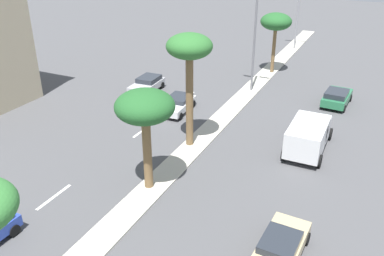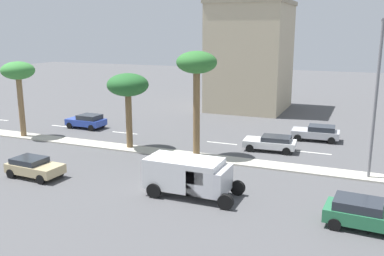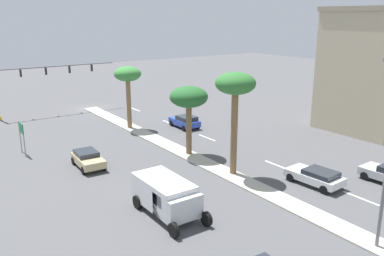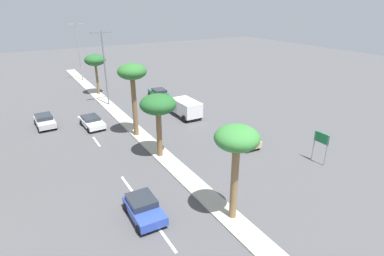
% 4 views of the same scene
% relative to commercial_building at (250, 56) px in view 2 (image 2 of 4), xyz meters
% --- Properties ---
extents(ground_plane, '(160.00, 160.00, 0.00)m').
position_rel_commercial_building_xyz_m(ground_plane, '(22.30, -0.28, -6.66)').
color(ground_plane, '#4C4C4F').
extents(median_curb, '(1.80, 71.48, 0.12)m').
position_rel_commercial_building_xyz_m(median_curb, '(22.30, 7.66, -6.60)').
color(median_curb, '#B7B2A3').
rests_on(median_curb, ground).
extents(lane_stripe_trailing, '(0.20, 2.80, 0.01)m').
position_rel_commercial_building_xyz_m(lane_stripe_trailing, '(17.50, -15.20, -6.65)').
color(lane_stripe_trailing, silver).
rests_on(lane_stripe_trailing, ground).
extents(lane_stripe_outboard, '(0.20, 2.80, 0.01)m').
position_rel_commercial_building_xyz_m(lane_stripe_outboard, '(17.50, -7.68, -6.65)').
color(lane_stripe_outboard, silver).
rests_on(lane_stripe_outboard, ground).
extents(lane_stripe_far, '(0.20, 2.80, 0.01)m').
position_rel_commercial_building_xyz_m(lane_stripe_far, '(17.50, 2.27, -6.65)').
color(lane_stripe_far, silver).
rests_on(lane_stripe_far, ground).
extents(lane_stripe_rear, '(0.20, 2.80, 0.01)m').
position_rel_commercial_building_xyz_m(lane_stripe_rear, '(17.50, 10.21, -6.65)').
color(lane_stripe_rear, silver).
rests_on(lane_stripe_rear, ground).
extents(commercial_building, '(10.26, 9.27, 13.28)m').
position_rel_commercial_building_xyz_m(commercial_building, '(0.00, 0.00, 0.00)').
color(commercial_building, tan).
rests_on(commercial_building, ground).
extents(palm_tree_right, '(2.97, 2.97, 6.90)m').
position_rel_commercial_building_xyz_m(palm_tree_right, '(22.49, -15.61, -0.75)').
color(palm_tree_right, olive).
rests_on(palm_tree_right, median_curb).
extents(palm_tree_inboard, '(3.42, 3.42, 6.22)m').
position_rel_commercial_building_xyz_m(palm_tree_inboard, '(22.07, -4.38, -1.42)').
color(palm_tree_inboard, brown).
rests_on(palm_tree_inboard, median_curb).
extents(palm_tree_rear, '(3.12, 3.12, 8.12)m').
position_rel_commercial_building_xyz_m(palm_tree_rear, '(21.91, 1.64, 0.33)').
color(palm_tree_rear, brown).
rests_on(palm_tree_rear, median_curb).
extents(street_lamp_trailing, '(2.90, 0.24, 10.37)m').
position_rel_commercial_building_xyz_m(street_lamp_trailing, '(22.43, 14.36, -0.50)').
color(street_lamp_trailing, slate).
rests_on(street_lamp_trailing, median_curb).
extents(sedan_tan_right, '(2.14, 3.90, 1.32)m').
position_rel_commercial_building_xyz_m(sedan_tan_right, '(30.84, -6.64, -5.94)').
color(sedan_tan_right, tan).
rests_on(sedan_tan_right, ground).
extents(sedan_silver_rear, '(2.24, 4.22, 1.38)m').
position_rel_commercial_building_xyz_m(sedan_silver_rear, '(13.27, 9.92, -5.91)').
color(sedan_silver_rear, '#B2B2B7').
rests_on(sedan_silver_rear, ground).
extents(sedan_white_front, '(2.34, 4.35, 1.26)m').
position_rel_commercial_building_xyz_m(sedan_white_front, '(18.20, 6.82, -5.96)').
color(sedan_white_front, silver).
rests_on(sedan_white_front, ground).
extents(sedan_green_outboard, '(2.33, 4.33, 1.47)m').
position_rel_commercial_building_xyz_m(sedan_green_outboard, '(30.46, 14.28, -5.87)').
color(sedan_green_outboard, '#287047').
rests_on(sedan_green_outboard, ground).
extents(sedan_blue_far, '(2.16, 3.89, 1.42)m').
position_rel_commercial_building_xyz_m(sedan_blue_far, '(17.12, -12.36, -5.90)').
color(sedan_blue_far, '#2D47AD').
rests_on(sedan_blue_far, ground).
extents(box_truck, '(2.62, 5.71, 2.28)m').
position_rel_commercial_building_xyz_m(box_truck, '(29.83, 4.53, -5.37)').
color(box_truck, silver).
rests_on(box_truck, ground).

